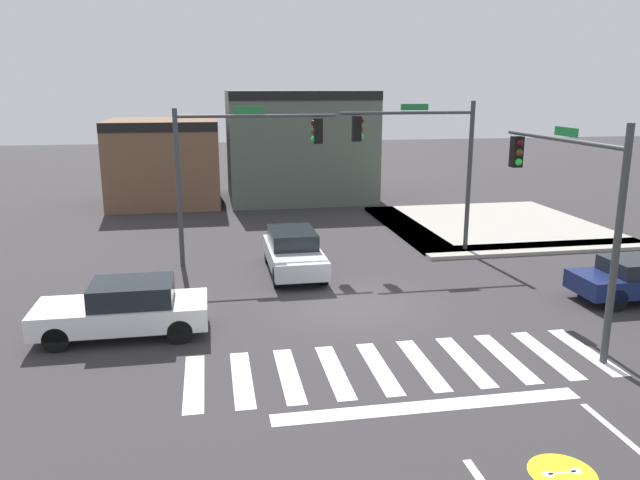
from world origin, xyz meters
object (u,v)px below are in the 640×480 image
(car_silver, at_px, (294,251))
(traffic_signal_northwest, at_px, (240,154))
(traffic_signal_northeast, at_px, (423,150))
(car_white, at_px, (125,309))
(traffic_signal_southeast, at_px, (568,188))

(car_silver, bearing_deg, traffic_signal_northwest, -133.61)
(traffic_signal_northeast, distance_m, traffic_signal_northwest, 7.12)
(car_silver, bearing_deg, car_white, -46.20)
(traffic_signal_northeast, bearing_deg, car_white, 31.97)
(traffic_signal_southeast, xyz_separation_m, traffic_signal_northwest, (-8.26, 8.44, 0.20))
(traffic_signal_southeast, height_order, car_white, traffic_signal_southeast)
(car_white, bearing_deg, car_silver, -136.20)
(traffic_signal_northeast, xyz_separation_m, car_white, (-10.70, -6.68, -3.47))
(car_white, distance_m, car_silver, 7.40)
(traffic_signal_northeast, bearing_deg, car_silver, 16.17)
(traffic_signal_southeast, height_order, car_silver, traffic_signal_southeast)
(traffic_signal_northwest, relative_size, car_white, 1.32)
(traffic_signal_northwest, distance_m, car_silver, 4.19)
(car_white, relative_size, car_silver, 1.00)
(traffic_signal_northeast, height_order, car_silver, traffic_signal_northeast)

